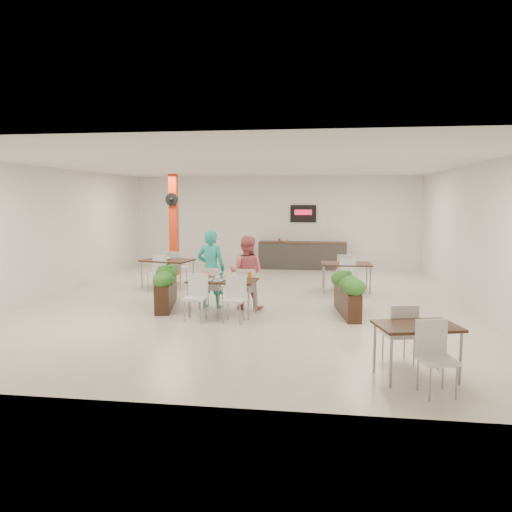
{
  "coord_description": "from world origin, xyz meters",
  "views": [
    {
      "loc": [
        1.79,
        -11.53,
        2.47
      ],
      "look_at": [
        0.18,
        -0.05,
        1.1
      ],
      "focal_mm": 35.0,
      "sensor_mm": 36.0,
      "label": 1
    }
  ],
  "objects": [
    {
      "name": "ground",
      "position": [
        0.0,
        0.0,
        0.0
      ],
      "size": [
        12.0,
        12.0,
        0.0
      ],
      "primitive_type": "plane",
      "color": "beige",
      "rests_on": "ground"
    },
    {
      "name": "room_shell",
      "position": [
        0.0,
        0.0,
        2.01
      ],
      "size": [
        10.1,
        12.1,
        3.22
      ],
      "color": "white",
      "rests_on": "ground"
    },
    {
      "name": "red_column",
      "position": [
        -3.0,
        3.79,
        1.64
      ],
      "size": [
        0.4,
        0.41,
        3.2
      ],
      "color": "red",
      "rests_on": "ground"
    },
    {
      "name": "service_counter",
      "position": [
        1.0,
        5.65,
        0.49
      ],
      "size": [
        3.0,
        0.64,
        2.2
      ],
      "color": "#302D2B",
      "rests_on": "ground"
    },
    {
      "name": "main_table",
      "position": [
        -0.35,
        -1.4,
        0.64
      ],
      "size": [
        1.46,
        1.71,
        0.92
      ],
      "rotation": [
        0.0,
        0.0,
        -0.08
      ],
      "color": "black",
      "rests_on": "ground"
    },
    {
      "name": "diner_man",
      "position": [
        -0.74,
        -0.75,
        0.88
      ],
      "size": [
        0.67,
        0.47,
        1.75
      ],
      "primitive_type": "imported",
      "rotation": [
        0.0,
        0.0,
        3.06
      ],
      "color": "#29B1A3",
      "rests_on": "ground"
    },
    {
      "name": "diner_woman",
      "position": [
        0.06,
        -0.75,
        0.81
      ],
      "size": [
        0.84,
        0.68,
        1.63
      ],
      "primitive_type": "imported",
      "rotation": [
        0.0,
        0.0,
        3.06
      ],
      "color": "#F16B70",
      "rests_on": "ground"
    },
    {
      "name": "planter_left",
      "position": [
        -1.77,
        -0.8,
        0.51
      ],
      "size": [
        0.72,
        1.92,
        1.02
      ],
      "rotation": [
        0.0,
        0.0,
        1.78
      ],
      "color": "black",
      "rests_on": "ground"
    },
    {
      "name": "planter_right",
      "position": [
        2.26,
        -1.01,
        0.49
      ],
      "size": [
        0.6,
        1.79,
        0.94
      ],
      "rotation": [
        0.0,
        0.0,
        1.71
      ],
      "color": "black",
      "rests_on": "ground"
    },
    {
      "name": "side_table_a",
      "position": [
        -2.55,
        1.7,
        0.64
      ],
      "size": [
        1.47,
        1.67,
        0.92
      ],
      "rotation": [
        0.0,
        0.0,
        -0.21
      ],
      "color": "black",
      "rests_on": "ground"
    },
    {
      "name": "side_table_b",
      "position": [
        2.33,
        1.64,
        0.64
      ],
      "size": [
        1.33,
        1.64,
        0.92
      ],
      "rotation": [
        0.0,
        0.0,
        0.04
      ],
      "color": "black",
      "rests_on": "ground"
    },
    {
      "name": "side_table_c",
      "position": [
        3.04,
        -4.68,
        0.61
      ],
      "size": [
        1.23,
        1.67,
        0.92
      ],
      "rotation": [
        0.0,
        0.0,
        0.26
      ],
      "color": "black",
      "rests_on": "ground"
    }
  ]
}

